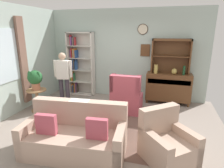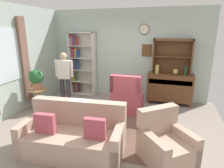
{
  "view_description": "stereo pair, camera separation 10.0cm",
  "coord_description": "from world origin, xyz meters",
  "px_view_note": "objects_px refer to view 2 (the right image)",
  "views": [
    {
      "loc": [
        1.28,
        -3.9,
        2.17
      ],
      "look_at": [
        0.1,
        0.2,
        0.95
      ],
      "focal_mm": 30.64,
      "sensor_mm": 36.0,
      "label": 1
    },
    {
      "loc": [
        1.37,
        -3.87,
        2.17
      ],
      "look_at": [
        0.1,
        0.2,
        0.95
      ],
      "focal_mm": 30.64,
      "sensor_mm": 36.0,
      "label": 2
    }
  ],
  "objects_px": {
    "sideboard_hutch": "(173,51)",
    "vase_round": "(176,72)",
    "book_stack": "(102,114)",
    "bookshelf": "(81,64)",
    "sideboard": "(170,87)",
    "vase_tall": "(157,69)",
    "couch_floral": "(74,136)",
    "wingback_chair": "(127,98)",
    "coffee_table": "(105,116)",
    "bottle_wine": "(185,71)",
    "plant_stand": "(38,97)",
    "person_reading": "(65,75)",
    "potted_plant_large": "(36,78)",
    "armchair_floral": "(165,145)"
  },
  "relations": [
    {
      "from": "bookshelf",
      "to": "potted_plant_large",
      "type": "bearing_deg",
      "value": -105.8
    },
    {
      "from": "armchair_floral",
      "to": "plant_stand",
      "type": "xyz_separation_m",
      "value": [
        -3.44,
        1.16,
        0.09
      ]
    },
    {
      "from": "sideboard_hutch",
      "to": "vase_round",
      "type": "distance_m",
      "value": 0.6
    },
    {
      "from": "plant_stand",
      "to": "bookshelf",
      "type": "bearing_deg",
      "value": 74.3
    },
    {
      "from": "sideboard",
      "to": "sideboard_hutch",
      "type": "relative_size",
      "value": 1.18
    },
    {
      "from": "coffee_table",
      "to": "book_stack",
      "type": "xyz_separation_m",
      "value": [
        -0.04,
        -0.08,
        0.09
      ]
    },
    {
      "from": "vase_round",
      "to": "wingback_chair",
      "type": "xyz_separation_m",
      "value": [
        -1.21,
        -0.89,
        -0.62
      ]
    },
    {
      "from": "bottle_wine",
      "to": "coffee_table",
      "type": "distance_m",
      "value": 2.74
    },
    {
      "from": "sideboard",
      "to": "plant_stand",
      "type": "bearing_deg",
      "value": -154.92
    },
    {
      "from": "bookshelf",
      "to": "book_stack",
      "type": "bearing_deg",
      "value": -54.85
    },
    {
      "from": "sideboard_hutch",
      "to": "wingback_chair",
      "type": "distance_m",
      "value": 1.92
    },
    {
      "from": "vase_tall",
      "to": "plant_stand",
      "type": "height_order",
      "value": "vase_tall"
    },
    {
      "from": "bottle_wine",
      "to": "sideboard",
      "type": "bearing_deg",
      "value": 167.11
    },
    {
      "from": "sideboard_hutch",
      "to": "vase_round",
      "type": "relative_size",
      "value": 6.47
    },
    {
      "from": "plant_stand",
      "to": "potted_plant_large",
      "type": "relative_size",
      "value": 1.17
    },
    {
      "from": "book_stack",
      "to": "vase_round",
      "type": "bearing_deg",
      "value": 55.79
    },
    {
      "from": "couch_floral",
      "to": "person_reading",
      "type": "distance_m",
      "value": 2.42
    },
    {
      "from": "bookshelf",
      "to": "coffee_table",
      "type": "relative_size",
      "value": 2.62
    },
    {
      "from": "person_reading",
      "to": "bookshelf",
      "type": "bearing_deg",
      "value": 92.88
    },
    {
      "from": "vase_tall",
      "to": "wingback_chair",
      "type": "relative_size",
      "value": 0.25
    },
    {
      "from": "bottle_wine",
      "to": "couch_floral",
      "type": "bearing_deg",
      "value": -124.16
    },
    {
      "from": "sideboard_hutch",
      "to": "book_stack",
      "type": "relative_size",
      "value": 6.57
    },
    {
      "from": "plant_stand",
      "to": "coffee_table",
      "type": "relative_size",
      "value": 0.76
    },
    {
      "from": "bookshelf",
      "to": "coffee_table",
      "type": "xyz_separation_m",
      "value": [
        1.66,
        -2.22,
        -0.68
      ]
    },
    {
      "from": "sideboard_hutch",
      "to": "book_stack",
      "type": "distance_m",
      "value": 2.91
    },
    {
      "from": "person_reading",
      "to": "couch_floral",
      "type": "bearing_deg",
      "value": -55.98
    },
    {
      "from": "bottle_wine",
      "to": "armchair_floral",
      "type": "height_order",
      "value": "bottle_wine"
    },
    {
      "from": "bookshelf",
      "to": "sideboard_hutch",
      "type": "bearing_deg",
      "value": 0.47
    },
    {
      "from": "sideboard",
      "to": "vase_round",
      "type": "distance_m",
      "value": 0.52
    },
    {
      "from": "armchair_floral",
      "to": "wingback_chair",
      "type": "xyz_separation_m",
      "value": [
        -1.09,
        1.81,
        0.09
      ]
    },
    {
      "from": "armchair_floral",
      "to": "sideboard_hutch",
      "type": "bearing_deg",
      "value": 90.12
    },
    {
      "from": "plant_stand",
      "to": "book_stack",
      "type": "height_order",
      "value": "plant_stand"
    },
    {
      "from": "bookshelf",
      "to": "sideboard",
      "type": "distance_m",
      "value": 3.0
    },
    {
      "from": "couch_floral",
      "to": "plant_stand",
      "type": "xyz_separation_m",
      "value": [
        -1.84,
        1.4,
        0.07
      ]
    },
    {
      "from": "bottle_wine",
      "to": "book_stack",
      "type": "distance_m",
      "value": 2.81
    },
    {
      "from": "coffee_table",
      "to": "vase_tall",
      "type": "bearing_deg",
      "value": 66.26
    },
    {
      "from": "armchair_floral",
      "to": "book_stack",
      "type": "height_order",
      "value": "armchair_floral"
    },
    {
      "from": "couch_floral",
      "to": "coffee_table",
      "type": "xyz_separation_m",
      "value": [
        0.29,
        0.86,
        0.04
      ]
    },
    {
      "from": "couch_floral",
      "to": "wingback_chair",
      "type": "relative_size",
      "value": 1.79
    },
    {
      "from": "couch_floral",
      "to": "book_stack",
      "type": "bearing_deg",
      "value": 72.07
    },
    {
      "from": "plant_stand",
      "to": "vase_tall",
      "type": "bearing_deg",
      "value": 26.64
    },
    {
      "from": "sideboard_hutch",
      "to": "plant_stand",
      "type": "relative_size",
      "value": 1.8
    },
    {
      "from": "sideboard",
      "to": "vase_tall",
      "type": "relative_size",
      "value": 5.02
    },
    {
      "from": "sideboard",
      "to": "vase_tall",
      "type": "xyz_separation_m",
      "value": [
        -0.39,
        -0.08,
        0.54
      ]
    },
    {
      "from": "sideboard",
      "to": "book_stack",
      "type": "bearing_deg",
      "value": -121.0
    },
    {
      "from": "sideboard_hutch",
      "to": "vase_tall",
      "type": "distance_m",
      "value": 0.67
    },
    {
      "from": "sideboard",
      "to": "armchair_floral",
      "type": "xyz_separation_m",
      "value": [
        0.01,
        -2.77,
        -0.22
      ]
    },
    {
      "from": "sideboard_hutch",
      "to": "book_stack",
      "type": "height_order",
      "value": "sideboard_hutch"
    },
    {
      "from": "person_reading",
      "to": "potted_plant_large",
      "type": "bearing_deg",
      "value": -134.57
    },
    {
      "from": "bookshelf",
      "to": "sideboard",
      "type": "relative_size",
      "value": 1.62
    }
  ]
}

